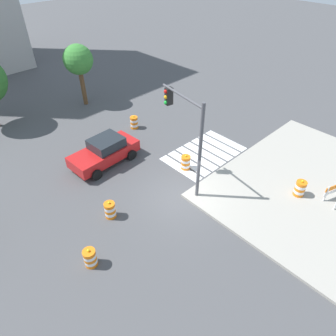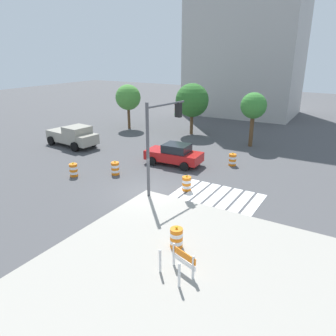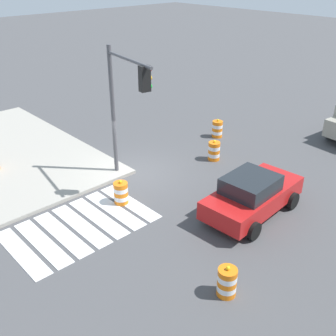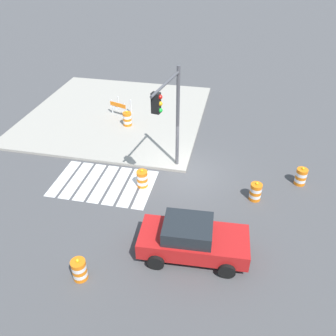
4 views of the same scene
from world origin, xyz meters
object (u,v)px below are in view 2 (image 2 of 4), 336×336
Objects in this scene: street_tree_streetside_near at (128,98)px; street_tree_streetside_mid at (192,100)px; traffic_barrel_crosswalk_end at (74,170)px; traffic_barrel_on_sidewalk at (176,238)px; traffic_barrel_near_corner at (187,184)px; traffic_light_pole at (161,130)px; traffic_barrel_median_far at (232,160)px; sports_car at (174,154)px; street_tree_streetside_far at (254,106)px; construction_barricade at (180,260)px; pickup_truck at (74,136)px; traffic_barrel_median_near at (115,168)px.

street_tree_streetside_mid is at bearing 9.63° from street_tree_streetside_near.
traffic_barrel_crosswalk_end is 1.00× the size of traffic_barrel_on_sidewalk.
traffic_barrel_near_corner is 3.81m from traffic_light_pole.
street_tree_streetside_mid is (1.41, 15.14, 3.05)m from traffic_barrel_crosswalk_end.
traffic_barrel_crosswalk_end is (-7.89, -1.88, 0.00)m from traffic_barrel_near_corner.
sports_car is at bearing -152.12° from traffic_barrel_median_far.
traffic_light_pole is 13.05m from street_tree_streetside_far.
sports_car reaches higher than traffic_barrel_near_corner.
traffic_barrel_crosswalk_end is at bearing 154.24° from construction_barricade.
traffic_barrel_on_sidewalk is at bearing -51.85° from traffic_light_pole.
traffic_barrel_median_far is at bearing 9.62° from pickup_truck.
traffic_barrel_median_near is 8.84m from traffic_barrel_median_far.
pickup_truck is at bearing 149.44° from traffic_barrel_on_sidewalk.
construction_barricade is 8.68m from traffic_light_pole.
construction_barricade is 23.25m from street_tree_streetside_mid.
traffic_barrel_near_corner is at bearing 13.39° from traffic_barrel_crosswalk_end.
traffic_light_pole is 1.14× the size of street_tree_streetside_near.
pickup_truck reaches higher than traffic_barrel_median_near.
sports_car is 4.31× the size of traffic_barrel_median_far.
traffic_barrel_crosswalk_end is at bearing -67.34° from street_tree_streetside_near.
traffic_light_pole is at bearing -105.67° from traffic_barrel_median_far.
pickup_truck is 8.82m from street_tree_streetside_near.
construction_barricade is (3.69, -7.46, 0.27)m from traffic_barrel_near_corner.
street_tree_streetside_far is (6.75, -1.35, 0.14)m from street_tree_streetside_mid.
street_tree_streetside_near is at bearing 91.40° from pickup_truck.
street_tree_streetside_near is at bearing 179.51° from street_tree_streetside_far.
traffic_barrel_median_near is 0.72× the size of construction_barricade.
traffic_light_pole is (4.42, -0.93, 3.46)m from traffic_barrel_median_near.
street_tree_streetside_far reaches higher than construction_barricade.
street_tree_streetside_mid is (-5.27, 14.31, -0.41)m from traffic_light_pole.
traffic_barrel_median_near is (2.26, 1.76, 0.00)m from traffic_barrel_crosswalk_end.
traffic_barrel_median_near is (-5.62, -0.12, 0.00)m from traffic_barrel_near_corner.
traffic_barrel_near_corner is at bearing -14.80° from pickup_truck.
traffic_barrel_near_corner is 0.21× the size of street_tree_streetside_near.
traffic_light_pole is (-1.20, -1.05, 3.46)m from traffic_barrel_near_corner.
traffic_barrel_median_near is at bearing -121.58° from sports_car.
traffic_light_pole is (12.28, -4.61, 2.94)m from pickup_truck.
street_tree_streetside_mid is at bearing 109.59° from sports_car.
street_tree_streetside_far is at bearing 66.86° from sports_car.
traffic_barrel_median_far is 12.11m from traffic_barrel_on_sidewalk.
traffic_light_pole is at bearing 127.34° from construction_barricade.
traffic_barrel_crosswalk_end is 0.21× the size of street_tree_streetside_near.
street_tree_streetside_mid reaches higher than traffic_barrel_on_sidewalk.
construction_barricade is (17.18, -11.03, -0.25)m from pickup_truck.
traffic_barrel_on_sidewalk reaches higher than traffic_barrel_crosswalk_end.
street_tree_streetside_far is (3.42, 8.01, 2.83)m from sports_car.
traffic_barrel_on_sidewalk is at bearing -65.94° from traffic_barrel_near_corner.
construction_barricade is at bearing -80.00° from street_tree_streetside_far.
construction_barricade is (6.84, -11.38, -0.09)m from sports_car.
street_tree_streetside_far is at bearing 94.74° from traffic_barrel_median_far.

